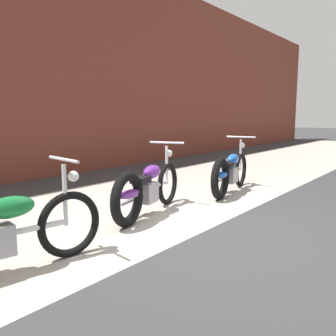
# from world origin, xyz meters

# --- Properties ---
(ground_plane) EXTENTS (80.00, 80.00, 0.00)m
(ground_plane) POSITION_xyz_m (0.00, 0.00, 0.00)
(ground_plane) COLOR #38383A
(sidewalk_slab) EXTENTS (36.00, 3.50, 0.01)m
(sidewalk_slab) POSITION_xyz_m (0.00, 1.75, 0.00)
(sidewalk_slab) COLOR #B2ADA3
(sidewalk_slab) RESTS_ON ground
(motorcycle_purple) EXTENTS (1.97, 0.75, 1.03)m
(motorcycle_purple) POSITION_xyz_m (0.05, 1.02, 0.40)
(motorcycle_purple) COLOR black
(motorcycle_purple) RESTS_ON ground
(motorcycle_blue) EXTENTS (1.99, 0.67, 1.03)m
(motorcycle_blue) POSITION_xyz_m (2.13, 0.81, 0.40)
(motorcycle_blue) COLOR black
(motorcycle_blue) RESTS_ON ground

